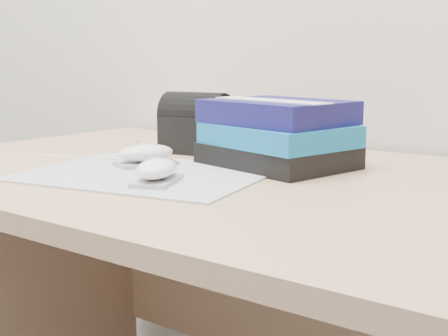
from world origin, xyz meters
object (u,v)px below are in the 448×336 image
Objects in this scene: desk at (317,307)px; mouse_front at (157,171)px; pouch at (196,123)px; mouse_rear at (146,155)px; book_stack at (278,134)px.

mouse_front is (-0.18, -0.22, 0.26)m from desk.
mouse_front is 0.34m from pouch.
desk is 13.18× the size of mouse_rear.
mouse_front reaches higher than desk.
book_stack reaches higher than desk.
desk is at bearing 50.98° from mouse_front.
mouse_front is 0.41× the size of book_stack.
mouse_rear is at bearing -142.07° from book_stack.
pouch is at bearing 118.57° from mouse_front.
pouch is (-0.16, 0.30, 0.04)m from mouse_front.
pouch reaches higher than mouse_front.
book_stack reaches higher than mouse_rear.
desk is 0.46m from pouch.
mouse_rear is at bearing 139.70° from mouse_front.
mouse_rear is at bearing -79.09° from pouch.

